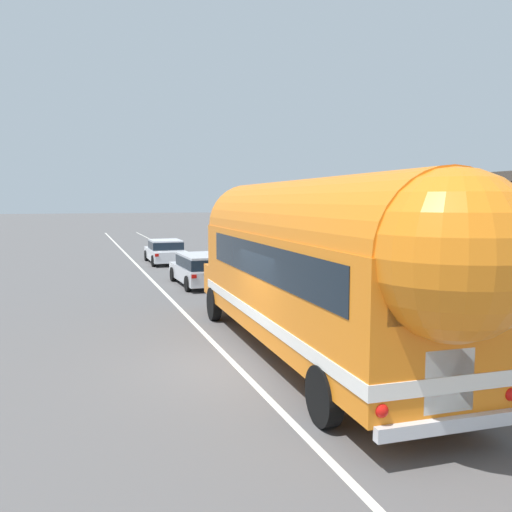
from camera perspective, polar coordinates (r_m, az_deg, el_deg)
The scene contains 5 objects.
ground_plane at distance 12.14m, azimuth -2.05°, elevation -11.58°, with size 300.00×300.00×0.00m, color #565454.
lane_markings at distance 23.90m, azimuth -6.60°, elevation -2.92°, with size 3.59×80.00×0.01m.
painted_bus at distance 11.91m, azimuth 6.30°, elevation -0.62°, with size 2.87×12.70×4.12m.
car_lead at distance 23.20m, azimuth -5.79°, elevation -1.23°, with size 2.04×4.46×1.37m.
car_second at distance 31.89m, azimuth -9.53°, elevation 0.57°, with size 2.00×4.52×1.37m.
Camera 1 is at (-3.29, -11.11, 3.64)m, focal length 37.91 mm.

